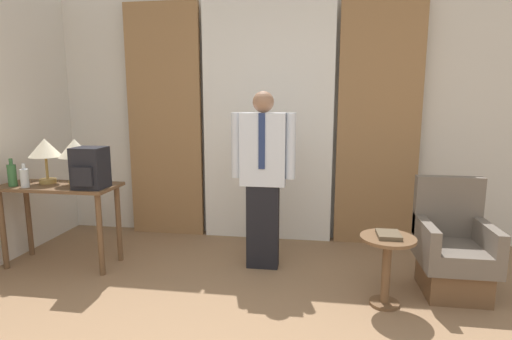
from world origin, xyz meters
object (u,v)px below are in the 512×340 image
table_lamp_right (75,150)px  side_table (387,259)px  desk (60,200)px  backpack (90,168)px  bottle_near_edge (12,175)px  person (263,174)px  table_lamp_left (45,150)px  book (389,235)px  bottle_by_lamp (25,178)px  armchair (452,252)px

table_lamp_right → side_table: size_ratio=0.78×
desk → backpack: 0.50m
bottle_near_edge → person: bearing=8.8°
table_lamp_left → bottle_near_edge: bearing=-141.4°
table_lamp_left → book: 3.10m
book → side_table: bearing=-128.8°
person → desk: bearing=-172.9°
table_lamp_left → bottle_near_edge: 0.35m
table_lamp_right → book: size_ratio=2.07×
table_lamp_left → side_table: bearing=-7.7°
table_lamp_left → bottle_by_lamp: size_ratio=1.99×
table_lamp_right → bottle_by_lamp: size_ratio=1.99×
person → armchair: person is taller
table_lamp_left → bottle_by_lamp: (-0.08, -0.20, -0.23)m
table_lamp_right → armchair: size_ratio=0.46×
table_lamp_left → book: bearing=-7.6°
desk → book: size_ratio=5.30×
table_lamp_right → side_table: 2.84m
bottle_near_edge → backpack: backpack is taller
table_lamp_left → person: (2.01, 0.17, -0.20)m
desk → table_lamp_right: size_ratio=2.56×
bottle_near_edge → person: 2.26m
bottle_near_edge → bottle_by_lamp: bearing=-10.1°
table_lamp_left → bottle_near_edge: (-0.22, -0.17, -0.21)m
bottle_by_lamp → book: size_ratio=1.04×
backpack → table_lamp_right: bearing=147.0°
desk → table_lamp_left: 0.49m
table_lamp_left → book: table_lamp_left is taller
backpack → armchair: 3.12m
desk → person: 1.89m
person → table_lamp_left: bearing=-175.2°
bottle_near_edge → armchair: size_ratio=0.28×
backpack → person: bearing=12.0°
table_lamp_left → person: bearing=4.8°
bottle_near_edge → side_table: (3.24, -0.23, -0.51)m
backpack → side_table: size_ratio=0.67×
bottle_near_edge → bottle_by_lamp: (0.14, -0.03, -0.02)m
desk → bottle_near_edge: 0.46m
table_lamp_left → backpack: table_lamp_left is taller
backpack → bottle_by_lamp: bearing=-174.9°
desk → bottle_near_edge: (-0.37, -0.11, 0.25)m
bottle_by_lamp → person: (2.09, 0.37, 0.03)m
table_lamp_left → backpack: size_ratio=1.15×
side_table → person: bearing=150.2°
bottle_by_lamp → table_lamp_left: bearing=69.2°
desk → person: size_ratio=0.66×
bottle_by_lamp → book: bearing=-3.7°
backpack → bottle_near_edge: bearing=-177.8°
bottle_by_lamp → bottle_near_edge: bearing=169.9°
desk → table_lamp_right: 0.49m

